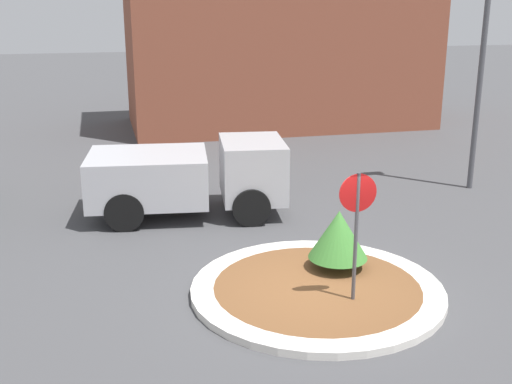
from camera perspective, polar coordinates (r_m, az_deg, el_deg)
name	(u,v)px	position (r m, az deg, el deg)	size (l,w,h in m)	color
ground_plane	(317,293)	(12.61, 5.42, -8.92)	(120.00, 120.00, 0.00)	#474749
traffic_island	(317,290)	(12.58, 5.43, -8.63)	(4.88, 4.88, 0.15)	silver
stop_sign	(357,216)	(11.51, 8.95, -2.10)	(0.70, 0.07, 2.56)	#4C4C51
island_shrub	(338,234)	(13.13, 7.34, -3.75)	(1.21, 1.21, 1.23)	brown
utility_truck	(189,175)	(16.75, -6.00, 1.50)	(5.27, 2.96, 1.94)	#B2B2B7
storefront_building	(279,39)	(28.84, 2.03, 13.43)	(12.95, 6.07, 7.50)	brown
light_pole	(484,42)	(19.62, 19.59, 12.45)	(0.70, 0.30, 7.43)	#4C4C51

